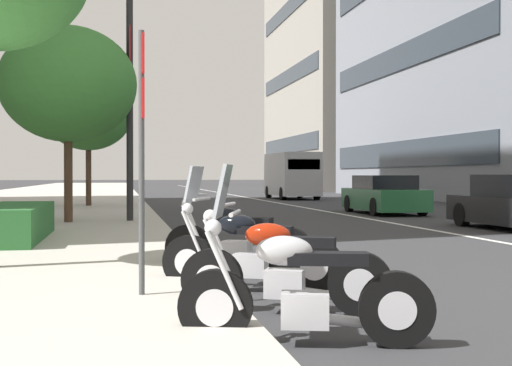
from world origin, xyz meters
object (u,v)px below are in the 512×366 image
street_tree_by_lamp_post (68,84)px  street_tree_mid_sidewalk (88,114)px  car_following_behind (384,196)px  motorcycle_nearest_camera (282,272)px  street_lamp_with_banners (140,40)px  delivery_van_ahead (292,175)px  motorcycle_second_in_row (236,243)px  motorcycle_mid_row (247,254)px  parking_sign_by_curb (142,129)px  motorcycle_under_tarp (300,292)px

street_tree_by_lamp_post → street_tree_mid_sidewalk: bearing=-0.5°
car_following_behind → street_tree_mid_sidewalk: size_ratio=0.86×
motorcycle_nearest_camera → street_lamp_with_banners: 13.39m
street_tree_mid_sidewalk → motorcycle_nearest_camera: bearing=-172.8°
motorcycle_nearest_camera → street_tree_mid_sidewalk: size_ratio=0.39×
street_lamp_with_banners → delivery_van_ahead: bearing=-24.2°
motorcycle_second_in_row → street_lamp_with_banners: (9.61, 1.04, 4.59)m
car_following_behind → street_lamp_with_banners: 10.73m
motorcycle_mid_row → delivery_van_ahead: delivery_van_ahead is taller
motorcycle_nearest_camera → street_lamp_with_banners: street_lamp_with_banners is taller
car_following_behind → motorcycle_mid_row: bearing=154.6°
motorcycle_nearest_camera → parking_sign_by_curb: bearing=2.4°
street_tree_by_lamp_post → motorcycle_under_tarp: bearing=-168.6°
motorcycle_second_in_row → car_following_behind: 16.10m
motorcycle_mid_row → delivery_van_ahead: bearing=-80.2°
motorcycle_mid_row → street_tree_by_lamp_post: 11.64m
motorcycle_under_tarp → street_tree_mid_sidewalk: bearing=-68.2°
motorcycle_under_tarp → parking_sign_by_curb: parking_sign_by_curb is taller
motorcycle_under_tarp → delivery_van_ahead: size_ratio=0.36×
motorcycle_under_tarp → car_following_behind: size_ratio=0.45×
motorcycle_under_tarp → car_following_behind: bearing=-97.6°
motorcycle_nearest_camera → car_following_behind: size_ratio=0.45×
street_lamp_with_banners → motorcycle_under_tarp: bearing=-176.4°
motorcycle_under_tarp → street_lamp_with_banners: street_lamp_with_banners is taller
car_following_behind → parking_sign_by_curb: parking_sign_by_curb is taller
car_following_behind → street_tree_mid_sidewalk: street_tree_mid_sidewalk is taller
street_tree_by_lamp_post → motorcycle_second_in_row: bearing=-162.7°
motorcycle_under_tarp → car_following_behind: 20.00m
delivery_van_ahead → street_tree_by_lamp_post: street_tree_by_lamp_post is taller
car_following_behind → delivery_van_ahead: 15.86m
motorcycle_nearest_camera → car_following_behind: (17.09, -7.64, 0.23)m
delivery_van_ahead → parking_sign_by_curb: parking_sign_by_curb is taller
delivery_van_ahead → motorcycle_under_tarp: bearing=166.4°
parking_sign_by_curb → delivery_van_ahead: bearing=-16.3°
street_lamp_with_banners → motorcycle_nearest_camera: bearing=-175.3°
car_following_behind → street_tree_mid_sidewalk: bearing=64.4°
motorcycle_nearest_camera → parking_sign_by_curb: parking_sign_by_curb is taller
motorcycle_mid_row → parking_sign_by_curb: size_ratio=0.75×
motorcycle_second_in_row → street_lamp_with_banners: bearing=-55.8°
car_following_behind → motorcycle_under_tarp: bearing=157.9°
motorcycle_nearest_camera → street_tree_by_lamp_post: bearing=-54.5°
motorcycle_mid_row → parking_sign_by_curb: 2.09m
motorcycle_mid_row → motorcycle_second_in_row: 1.52m
motorcycle_mid_row → street_tree_mid_sidewalk: (20.89, 2.71, 3.39)m
street_lamp_with_banners → motorcycle_second_in_row: bearing=-173.8°
car_following_behind → delivery_van_ahead: size_ratio=0.79×
parking_sign_by_curb → street_lamp_with_banners: (12.05, -0.32, 3.18)m
motorcycle_second_in_row → delivery_van_ahead: size_ratio=0.35×
motorcycle_nearest_camera → parking_sign_by_curb: 2.02m
car_following_behind → street_tree_by_lamp_post: size_ratio=0.87×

